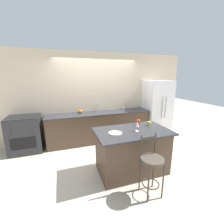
{
  "coord_description": "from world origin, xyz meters",
  "views": [
    {
      "loc": [
        -1.09,
        -3.96,
        2.0
      ],
      "look_at": [
        0.1,
        -0.51,
        1.12
      ],
      "focal_mm": 24.0,
      "sensor_mm": 36.0,
      "label": 1
    }
  ],
  "objects_px": {
    "soap_bottle": "(123,108)",
    "bar_stool_near": "(152,165)",
    "coffee_mug": "(149,124)",
    "oven_range": "(26,134)",
    "pumpkin_decoration": "(80,111)",
    "tumbler_cup": "(139,123)",
    "wine_glass": "(137,124)",
    "refrigerator": "(157,108)",
    "dinner_plate": "(115,133)"
  },
  "relations": [
    {
      "from": "oven_range",
      "to": "soap_bottle",
      "type": "height_order",
      "value": "soap_bottle"
    },
    {
      "from": "pumpkin_decoration",
      "to": "oven_range",
      "type": "bearing_deg",
      "value": -173.76
    },
    {
      "from": "coffee_mug",
      "to": "bar_stool_near",
      "type": "bearing_deg",
      "value": -118.8
    },
    {
      "from": "oven_range",
      "to": "wine_glass",
      "type": "relative_size",
      "value": 4.87
    },
    {
      "from": "oven_range",
      "to": "tumbler_cup",
      "type": "distance_m",
      "value": 3.0
    },
    {
      "from": "oven_range",
      "to": "soap_bottle",
      "type": "distance_m",
      "value": 2.91
    },
    {
      "from": "pumpkin_decoration",
      "to": "dinner_plate",
      "type": "bearing_deg",
      "value": -77.56
    },
    {
      "from": "oven_range",
      "to": "soap_bottle",
      "type": "bearing_deg",
      "value": 1.79
    },
    {
      "from": "coffee_mug",
      "to": "tumbler_cup",
      "type": "relative_size",
      "value": 0.9
    },
    {
      "from": "oven_range",
      "to": "pumpkin_decoration",
      "type": "relative_size",
      "value": 7.65
    },
    {
      "from": "oven_range",
      "to": "coffee_mug",
      "type": "xyz_separation_m",
      "value": [
        2.78,
        -1.55,
        0.48
      ]
    },
    {
      "from": "coffee_mug",
      "to": "tumbler_cup",
      "type": "bearing_deg",
      "value": 155.56
    },
    {
      "from": "bar_stool_near",
      "to": "pumpkin_decoration",
      "type": "xyz_separation_m",
      "value": [
        -0.82,
        2.58,
        0.4
      ]
    },
    {
      "from": "bar_stool_near",
      "to": "wine_glass",
      "type": "bearing_deg",
      "value": 84.7
    },
    {
      "from": "oven_range",
      "to": "tumbler_cup",
      "type": "xyz_separation_m",
      "value": [
        2.57,
        -1.45,
        0.49
      ]
    },
    {
      "from": "dinner_plate",
      "to": "wine_glass",
      "type": "height_order",
      "value": "wine_glass"
    },
    {
      "from": "bar_stool_near",
      "to": "wine_glass",
      "type": "relative_size",
      "value": 5.29
    },
    {
      "from": "wine_glass",
      "to": "pumpkin_decoration",
      "type": "bearing_deg",
      "value": 114.42
    },
    {
      "from": "dinner_plate",
      "to": "wine_glass",
      "type": "xyz_separation_m",
      "value": [
        0.46,
        -0.03,
        0.13
      ]
    },
    {
      "from": "dinner_plate",
      "to": "tumbler_cup",
      "type": "bearing_deg",
      "value": 23.61
    },
    {
      "from": "dinner_plate",
      "to": "oven_range",
      "type": "bearing_deg",
      "value": 137.55
    },
    {
      "from": "dinner_plate",
      "to": "tumbler_cup",
      "type": "relative_size",
      "value": 2.18
    },
    {
      "from": "wine_glass",
      "to": "soap_bottle",
      "type": "distance_m",
      "value": 1.93
    },
    {
      "from": "soap_bottle",
      "to": "bar_stool_near",
      "type": "bearing_deg",
      "value": -102.63
    },
    {
      "from": "refrigerator",
      "to": "bar_stool_near",
      "type": "distance_m",
      "value": 2.98
    },
    {
      "from": "soap_bottle",
      "to": "wine_glass",
      "type": "bearing_deg",
      "value": -105.09
    },
    {
      "from": "oven_range",
      "to": "bar_stool_near",
      "type": "relative_size",
      "value": 0.92
    },
    {
      "from": "oven_range",
      "to": "pumpkin_decoration",
      "type": "xyz_separation_m",
      "value": [
        1.49,
        0.16,
        0.48
      ]
    },
    {
      "from": "refrigerator",
      "to": "dinner_plate",
      "type": "height_order",
      "value": "refrigerator"
    },
    {
      "from": "dinner_plate",
      "to": "wine_glass",
      "type": "distance_m",
      "value": 0.48
    },
    {
      "from": "soap_bottle",
      "to": "refrigerator",
      "type": "bearing_deg",
      "value": -5.9
    },
    {
      "from": "refrigerator",
      "to": "pumpkin_decoration",
      "type": "relative_size",
      "value": 14.57
    },
    {
      "from": "tumbler_cup",
      "to": "wine_glass",
      "type": "bearing_deg",
      "value": -123.0
    },
    {
      "from": "refrigerator",
      "to": "soap_bottle",
      "type": "height_order",
      "value": "refrigerator"
    },
    {
      "from": "tumbler_cup",
      "to": "pumpkin_decoration",
      "type": "distance_m",
      "value": 1.95
    },
    {
      "from": "wine_glass",
      "to": "tumbler_cup",
      "type": "xyz_separation_m",
      "value": [
        0.21,
        0.32,
        -0.08
      ]
    },
    {
      "from": "coffee_mug",
      "to": "wine_glass",
      "type": "bearing_deg",
      "value": -151.79
    },
    {
      "from": "bar_stool_near",
      "to": "pumpkin_decoration",
      "type": "height_order",
      "value": "bar_stool_near"
    },
    {
      "from": "coffee_mug",
      "to": "pumpkin_decoration",
      "type": "height_order",
      "value": "pumpkin_decoration"
    },
    {
      "from": "refrigerator",
      "to": "oven_range",
      "type": "bearing_deg",
      "value": 179.52
    },
    {
      "from": "dinner_plate",
      "to": "coffee_mug",
      "type": "distance_m",
      "value": 0.9
    },
    {
      "from": "refrigerator",
      "to": "wine_glass",
      "type": "xyz_separation_m",
      "value": [
        -1.7,
        -1.74,
        0.13
      ]
    },
    {
      "from": "wine_glass",
      "to": "pumpkin_decoration",
      "type": "xyz_separation_m",
      "value": [
        -0.88,
        1.94,
        -0.09
      ]
    },
    {
      "from": "wine_glass",
      "to": "coffee_mug",
      "type": "xyz_separation_m",
      "value": [
        0.42,
        0.22,
        -0.1
      ]
    },
    {
      "from": "refrigerator",
      "to": "pumpkin_decoration",
      "type": "xyz_separation_m",
      "value": [
        -2.58,
        0.2,
        0.04
      ]
    },
    {
      "from": "coffee_mug",
      "to": "soap_bottle",
      "type": "height_order",
      "value": "soap_bottle"
    },
    {
      "from": "refrigerator",
      "to": "pumpkin_decoration",
      "type": "distance_m",
      "value": 2.58
    },
    {
      "from": "pumpkin_decoration",
      "to": "soap_bottle",
      "type": "height_order",
      "value": "soap_bottle"
    },
    {
      "from": "bar_stool_near",
      "to": "coffee_mug",
      "type": "bearing_deg",
      "value": 61.2
    },
    {
      "from": "pumpkin_decoration",
      "to": "bar_stool_near",
      "type": "bearing_deg",
      "value": -72.39
    }
  ]
}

